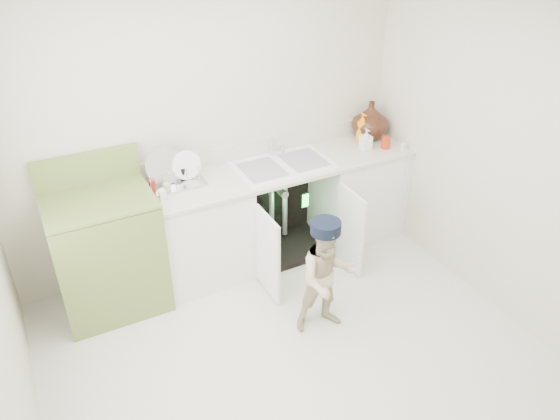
% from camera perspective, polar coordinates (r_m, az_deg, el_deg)
% --- Properties ---
extents(ground, '(3.50, 3.50, 0.00)m').
position_cam_1_polar(ground, '(4.22, 1.26, -14.66)').
color(ground, beige).
rests_on(ground, ground).
extents(room_shell, '(6.00, 5.50, 1.26)m').
position_cam_1_polar(room_shell, '(3.43, 1.49, -0.08)').
color(room_shell, beige).
rests_on(room_shell, ground).
extents(counter_run, '(2.44, 1.02, 1.26)m').
position_cam_1_polar(counter_run, '(4.98, 0.68, 0.56)').
color(counter_run, white).
rests_on(counter_run, ground).
extents(avocado_stove, '(0.80, 0.65, 1.25)m').
position_cam_1_polar(avocado_stove, '(4.53, -17.59, -4.15)').
color(avocado_stove, olive).
rests_on(avocado_stove, ground).
extents(repair_worker, '(0.52, 0.94, 0.96)m').
position_cam_1_polar(repair_worker, '(4.13, 4.95, -6.90)').
color(repair_worker, beige).
rests_on(repair_worker, ground).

